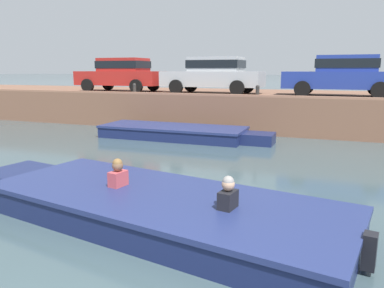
{
  "coord_description": "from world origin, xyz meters",
  "views": [
    {
      "loc": [
        1.98,
        -1.23,
        2.44
      ],
      "look_at": [
        -0.17,
        4.46,
        1.23
      ],
      "focal_mm": 35.0,
      "sensor_mm": 36.0,
      "label": 1
    }
  ],
  "objects": [
    {
      "name": "ground_plane",
      "position": [
        0.0,
        6.38,
        0.0
      ],
      "size": [
        400.0,
        400.0,
        0.0
      ],
      "primitive_type": "plane",
      "color": "#3D5156"
    },
    {
      "name": "far_quay_wall",
      "position": [
        0.0,
        15.76,
        0.72
      ],
      "size": [
        60.0,
        6.0,
        1.45
      ],
      "primitive_type": "cube",
      "color": "brown",
      "rests_on": "ground"
    },
    {
      "name": "far_wall_coping",
      "position": [
        0.0,
        12.88,
        1.49
      ],
      "size": [
        60.0,
        0.24,
        0.08
      ],
      "primitive_type": "cube",
      "color": "#9F6C52",
      "rests_on": "far_quay_wall"
    },
    {
      "name": "boat_moored_west_navy",
      "position": [
        -3.17,
        11.12,
        0.22
      ],
      "size": [
        6.3,
        1.85,
        0.44
      ],
      "color": "navy",
      "rests_on": "ground"
    },
    {
      "name": "motorboat_passing",
      "position": [
        -0.79,
        4.01,
        0.24
      ],
      "size": [
        7.37,
        3.32,
        0.96
      ],
      "color": "navy",
      "rests_on": "ground"
    },
    {
      "name": "car_leftmost_red",
      "position": [
        -7.42,
        14.35,
        2.29
      ],
      "size": [
        4.11,
        1.97,
        1.54
      ],
      "color": "#B2231E",
      "rests_on": "far_quay_wall"
    },
    {
      "name": "car_left_inner_silver",
      "position": [
        -2.89,
        14.35,
        2.29
      ],
      "size": [
        4.33,
        1.93,
        1.54
      ],
      "color": "#B7BABC",
      "rests_on": "far_quay_wall"
    },
    {
      "name": "car_centre_blue",
      "position": [
        2.25,
        14.35,
        2.29
      ],
      "size": [
        4.26,
        2.02,
        1.54
      ],
      "color": "#233893",
      "rests_on": "far_quay_wall"
    },
    {
      "name": "mooring_bollard_west",
      "position": [
        -6.01,
        13.01,
        1.69
      ],
      "size": [
        0.15,
        0.15,
        0.45
      ],
      "color": "#2D2B28",
      "rests_on": "far_quay_wall"
    },
    {
      "name": "mooring_bollard_mid",
      "position": [
        -0.73,
        13.01,
        1.69
      ],
      "size": [
        0.15,
        0.15,
        0.45
      ],
      "color": "#2D2B28",
      "rests_on": "far_quay_wall"
    }
  ]
}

